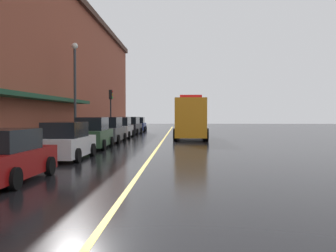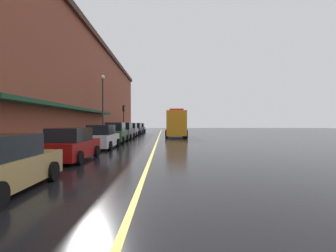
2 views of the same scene
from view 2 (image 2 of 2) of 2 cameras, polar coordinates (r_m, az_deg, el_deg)
The scene contains 18 objects.
ground_plane at distance 31.30m, azimuth -2.20°, elevation -2.72°, with size 112.00×112.00×0.00m, color black.
sidewalk_left at distance 32.04m, azimuth -13.36°, elevation -2.52°, with size 2.40×70.00×0.15m, color gray.
lane_center_stripe at distance 31.30m, azimuth -2.20°, elevation -2.71°, with size 0.16×70.00×0.01m, color gold.
brick_building_left at distance 33.63m, azimuth -25.96°, elevation 8.05°, with size 13.17×64.00×12.40m.
parked_car_1 at distance 13.79m, azimuth -20.83°, elevation -4.04°, with size 2.02×4.33×1.65m.
parked_car_2 at distance 19.47m, azimuth -14.54°, elevation -2.50°, with size 2.01×4.35×1.75m.
parked_car_3 at distance 25.10m, azimuth -11.59°, elevation -1.57°, with size 2.02×4.47×1.93m.
parked_car_4 at distance 30.23m, azimuth -9.76°, elevation -1.19°, with size 2.15×4.22×1.90m.
parked_car_5 at distance 35.90m, azimuth -8.46°, elevation -0.90°, with size 2.13×4.49×1.85m.
parked_car_6 at distance 42.07m, azimuth -7.21°, elevation -0.65°, with size 2.19×4.76×1.84m.
parked_car_7 at distance 48.33m, azimuth -6.38°, elevation -0.50°, with size 2.17×4.37×1.76m.
utility_truck at distance 34.51m, azimuth 1.78°, elevation 0.48°, with size 2.95×9.22×3.62m.
parking_meter_0 at distance 47.53m, azimuth -8.21°, elevation -0.24°, with size 0.14×0.18×1.33m.
parking_meter_1 at distance 14.45m, azimuth -25.78°, elevation -2.72°, with size 0.14×0.18×1.33m.
parking_meter_2 at distance 41.06m, azimuth -9.37°, elevation -0.41°, with size 0.14×0.18×1.33m.
parking_meter_3 at distance 38.26m, azimuth -10.00°, elevation -0.50°, with size 0.14×0.18×1.33m.
street_lamp_left at distance 28.72m, azimuth -14.38°, elevation 5.73°, with size 0.44×0.44×6.94m.
traffic_light_near at distance 38.33m, azimuth -9.90°, elevation 2.64°, with size 0.38×0.36×4.30m.
Camera 2 is at (0.73, -6.23, 1.93)m, focal length 27.22 mm.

